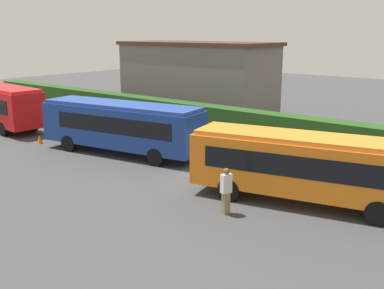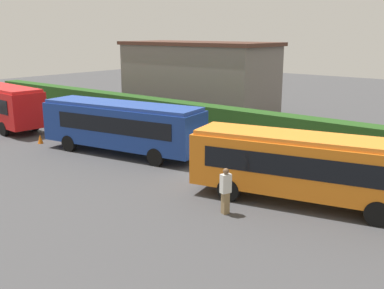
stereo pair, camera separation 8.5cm
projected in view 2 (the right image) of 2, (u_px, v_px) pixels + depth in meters
name	position (u px, v px, depth m)	size (l,w,h in m)	color
ground_plane	(226.00, 174.00, 23.64)	(108.82, 108.82, 0.00)	#424244
bus_blue	(121.00, 125.00, 27.08)	(10.62, 4.23, 3.07)	navy
bus_orange	(306.00, 165.00, 19.12)	(10.04, 4.58, 2.98)	orange
person_center	(28.00, 112.00, 36.90)	(0.51, 0.51, 1.63)	olive
person_right	(226.00, 190.00, 18.24)	(0.39, 0.48, 1.91)	olive
person_far	(314.00, 161.00, 22.49)	(0.31, 0.47, 1.84)	#334C8C
hedge_row	(291.00, 132.00, 28.69)	(66.41, 1.41, 2.05)	#244E1B
depot_building	(198.00, 79.00, 39.63)	(13.86, 6.00, 6.30)	slate
traffic_cone	(40.00, 139.00, 29.93)	(0.36, 0.36, 0.60)	orange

